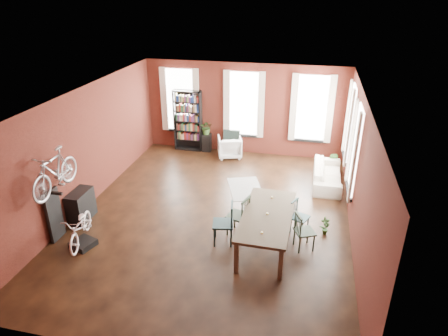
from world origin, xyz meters
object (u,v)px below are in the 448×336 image
(dining_chair_d, at_px, (300,217))
(cream_sofa, at_px, (328,171))
(dining_table, at_px, (267,230))
(bicycle_floor, at_px, (78,214))
(bookshelf, at_px, (188,121))
(bike_trainer, at_px, (83,244))
(dining_chair_a, at_px, (223,223))
(console_table, at_px, (81,206))
(plant_stand, at_px, (207,143))
(white_armchair, at_px, (230,146))
(dining_chair_b, at_px, (238,215))
(dining_chair_c, at_px, (305,231))

(dining_chair_d, bearing_deg, cream_sofa, 9.68)
(dining_table, distance_m, bicycle_floor, 4.31)
(bookshelf, distance_m, cream_sofa, 5.28)
(bookshelf, xyz_separation_m, bicycle_floor, (-0.63, -6.27, -0.23))
(dining_chair_d, relative_size, bike_trainer, 1.76)
(dining_table, bearing_deg, bike_trainer, -165.07)
(dining_chair_a, relative_size, console_table, 1.29)
(cream_sofa, relative_size, bicycle_floor, 1.43)
(dining_table, height_order, console_table, dining_table)
(dining_chair_d, height_order, bookshelf, bookshelf)
(bookshelf, bearing_deg, bicycle_floor, -95.76)
(dining_chair_a, bearing_deg, cream_sofa, 136.26)
(bookshelf, height_order, plant_stand, bookshelf)
(white_armchair, bearing_deg, bicycle_floor, 52.07)
(dining_table, xyz_separation_m, bicycle_floor, (-4.17, -1.00, 0.45))
(dining_chair_a, xyz_separation_m, plant_stand, (-1.84, 5.38, -0.20))
(dining_chair_d, xyz_separation_m, plant_stand, (-3.57, 4.56, -0.11))
(dining_chair_d, xyz_separation_m, cream_sofa, (0.69, 2.86, -0.02))
(bike_trainer, xyz_separation_m, bicycle_floor, (-0.00, 0.00, 0.80))
(bicycle_floor, bearing_deg, dining_chair_b, 6.89)
(dining_table, height_order, dining_chair_c, dining_chair_c)
(dining_chair_a, relative_size, plant_stand, 1.62)
(dining_chair_a, distance_m, bicycle_floor, 3.30)
(dining_table, relative_size, dining_chair_a, 2.36)
(dining_chair_c, height_order, bicycle_floor, bicycle_floor)
(dining_table, xyz_separation_m, bike_trainer, (-4.17, -1.01, -0.35))
(dining_chair_c, distance_m, bookshelf, 6.84)
(dining_chair_b, bearing_deg, cream_sofa, 163.50)
(dining_chair_d, bearing_deg, dining_chair_b, 128.12)
(dining_table, bearing_deg, bicycle_floor, -165.13)
(plant_stand, bearing_deg, dining_chair_d, -51.93)
(bike_trainer, bearing_deg, bicycle_floor, 90.34)
(bookshelf, xyz_separation_m, white_armchair, (1.61, -0.34, -0.69))
(dining_chair_b, xyz_separation_m, bike_trainer, (-3.43, -1.32, -0.44))
(dining_chair_c, xyz_separation_m, cream_sofa, (0.55, 3.50, -0.05))
(plant_stand, bearing_deg, console_table, -110.71)
(dining_chair_c, xyz_separation_m, plant_stand, (-3.71, 5.20, -0.14))
(bookshelf, xyz_separation_m, cream_sofa, (4.95, -1.70, -0.69))
(dining_chair_d, distance_m, white_armchair, 4.98)
(dining_chair_d, bearing_deg, dining_table, 157.48)
(bike_trainer, relative_size, bicycle_floor, 0.33)
(dining_chair_b, xyz_separation_m, cream_sofa, (2.15, 3.25, -0.10))
(dining_chair_b, bearing_deg, plant_stand, -139.88)
(dining_chair_c, relative_size, cream_sofa, 0.44)
(cream_sofa, bearing_deg, dining_chair_a, 146.62)
(console_table, xyz_separation_m, bicycle_floor, (0.65, -1.07, 0.47))
(dining_chair_d, xyz_separation_m, white_armchair, (-2.65, 4.22, -0.01))
(dining_chair_a, height_order, console_table, dining_chair_a)
(dining_chair_c, xyz_separation_m, white_armchair, (-2.79, 4.86, -0.05))
(dining_chair_b, height_order, bicycle_floor, bicycle_floor)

